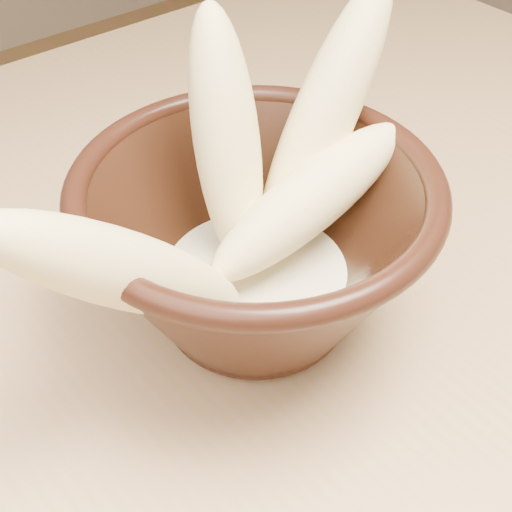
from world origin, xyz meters
The scene contains 7 objects.
table centered at (0.00, 0.00, 0.67)m, with size 1.20×0.80×0.75m.
bowl centered at (0.01, -0.09, 0.82)m, with size 0.24×0.24×0.13m.
milk_puddle centered at (0.01, -0.09, 0.79)m, with size 0.13×0.13×0.02m, color beige.
banana_upright centered at (0.02, -0.04, 0.88)m, with size 0.04×0.04×0.17m, color #F2E08F.
banana_left centered at (-0.09, -0.10, 0.87)m, with size 0.04×0.04×0.20m, color #F2E08F.
banana_right centered at (0.08, -0.07, 0.88)m, with size 0.04×0.04×0.20m, color #F2E08F.
banana_across centered at (0.05, -0.09, 0.85)m, with size 0.04×0.04×0.16m, color #F2E08F.
Camera 1 is at (-0.21, -0.36, 1.13)m, focal length 50.00 mm.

